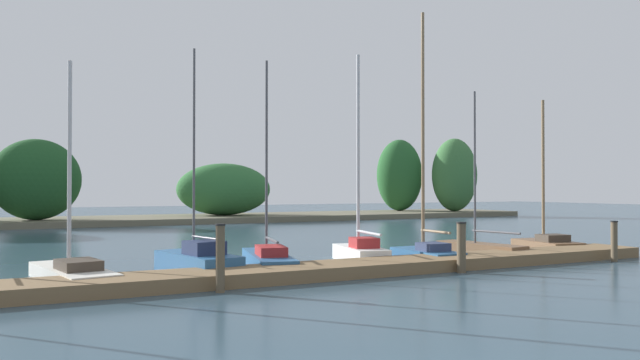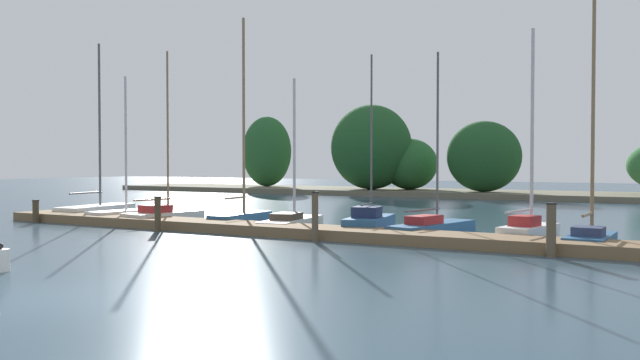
% 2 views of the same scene
% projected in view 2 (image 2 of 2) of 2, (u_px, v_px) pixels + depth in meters
% --- Properties ---
extents(ground, '(160.00, 160.00, 0.00)m').
position_uv_depth(ground, '(48.00, 298.00, 12.29)').
color(ground, '#2D4756').
extents(dock_pier, '(30.84, 1.80, 0.35)m').
position_uv_depth(dock_pier, '(332.00, 233.00, 22.11)').
color(dock_pier, brown).
rests_on(dock_pier, ground).
extents(far_shore, '(71.64, 8.00, 7.13)m').
position_uv_depth(far_shore, '(527.00, 161.00, 47.12)').
color(far_shore, '#66604C').
rests_on(far_shore, ground).
extents(sailboat_0, '(1.88, 4.46, 8.15)m').
position_uv_depth(sailboat_0, '(99.00, 208.00, 31.08)').
color(sailboat_0, white).
rests_on(sailboat_0, ground).
extents(sailboat_1, '(1.45, 3.33, 6.30)m').
position_uv_depth(sailboat_1, '(125.00, 213.00, 28.73)').
color(sailboat_1, white).
rests_on(sailboat_1, ground).
extents(sailboat_2, '(1.87, 3.68, 7.20)m').
position_uv_depth(sailboat_2, '(165.00, 215.00, 27.52)').
color(sailboat_2, silver).
rests_on(sailboat_2, ground).
extents(sailboat_3, '(1.09, 3.61, 8.40)m').
position_uv_depth(sailboat_3, '(243.00, 213.00, 26.73)').
color(sailboat_3, '#285684').
rests_on(sailboat_3, ground).
extents(sailboat_4, '(1.91, 4.52, 5.80)m').
position_uv_depth(sailboat_4, '(293.00, 220.00, 25.44)').
color(sailboat_4, silver).
rests_on(sailboat_4, ground).
extents(sailboat_5, '(1.80, 3.57, 6.45)m').
position_uv_depth(sailboat_5, '(370.00, 222.00, 23.81)').
color(sailboat_5, '#285684').
rests_on(sailboat_5, ground).
extents(sailboat_6, '(1.95, 4.56, 6.40)m').
position_uv_depth(sailboat_6, '(434.00, 226.00, 22.94)').
color(sailboat_6, '#285684').
rests_on(sailboat_6, ground).
extents(sailboat_7, '(1.53, 3.36, 6.88)m').
position_uv_depth(sailboat_7, '(530.00, 227.00, 21.31)').
color(sailboat_7, white).
rests_on(sailboat_7, ground).
extents(sailboat_8, '(1.24, 3.06, 8.30)m').
position_uv_depth(sailboat_8, '(591.00, 232.00, 19.52)').
color(sailboat_8, '#285684').
rests_on(sailboat_8, ground).
extents(mooring_piling_0, '(0.30, 0.30, 0.96)m').
position_uv_depth(mooring_piling_0, '(36.00, 211.00, 27.81)').
color(mooring_piling_0, '#4C3D28').
rests_on(mooring_piling_0, ground).
extents(mooring_piling_1, '(0.26, 0.26, 1.29)m').
position_uv_depth(mooring_piling_1, '(158.00, 214.00, 24.21)').
color(mooring_piling_1, '#4C3D28').
rests_on(mooring_piling_1, ground).
extents(mooring_piling_2, '(0.24, 0.24, 1.60)m').
position_uv_depth(mooring_piling_2, '(315.00, 216.00, 21.06)').
color(mooring_piling_2, brown).
rests_on(mooring_piling_2, ground).
extents(mooring_piling_3, '(0.30, 0.30, 1.46)m').
position_uv_depth(mooring_piling_3, '(551.00, 230.00, 17.57)').
color(mooring_piling_3, brown).
rests_on(mooring_piling_3, ground).
extents(channel_buoy_0, '(0.42, 0.42, 0.67)m').
position_uv_depth(channel_buoy_0, '(0.00, 260.00, 15.27)').
color(channel_buoy_0, white).
rests_on(channel_buoy_0, ground).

